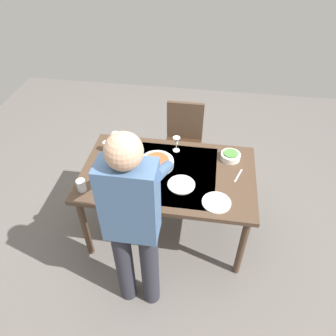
{
  "coord_description": "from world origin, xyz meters",
  "views": [
    {
      "loc": [
        -0.31,
        2.04,
        2.66
      ],
      "look_at": [
        0.0,
        0.0,
        0.82
      ],
      "focal_mm": 34.37,
      "sensor_mm": 36.0,
      "label": 1
    }
  ],
  "objects_px": {
    "dining_table": "(168,179)",
    "water_cup_near_left": "(124,197)",
    "person_server": "(133,222)",
    "dinner_plate_far": "(216,202)",
    "water_cup_near_right": "(81,185)",
    "dinner_plate_near": "(181,185)",
    "water_cup_far_left": "(107,146)",
    "wine_bottle": "(149,177)",
    "wine_glass_left": "(116,137)",
    "side_bowl_salad": "(231,156)",
    "serving_bowl_pasta": "(157,163)",
    "chair_near": "(184,138)",
    "wine_glass_right": "(176,142)"
  },
  "relations": [
    {
      "from": "dinner_plate_far",
      "to": "serving_bowl_pasta",
      "type": "bearing_deg",
      "value": -34.65
    },
    {
      "from": "wine_glass_left",
      "to": "water_cup_near_right",
      "type": "relative_size",
      "value": 1.42
    },
    {
      "from": "person_server",
      "to": "dinner_plate_near",
      "type": "relative_size",
      "value": 7.34
    },
    {
      "from": "wine_bottle",
      "to": "water_cup_far_left",
      "type": "distance_m",
      "value": 0.64
    },
    {
      "from": "dining_table",
      "to": "water_cup_near_left",
      "type": "distance_m",
      "value": 0.5
    },
    {
      "from": "water_cup_far_left",
      "to": "wine_glass_right",
      "type": "bearing_deg",
      "value": -171.25
    },
    {
      "from": "dinner_plate_near",
      "to": "chair_near",
      "type": "bearing_deg",
      "value": -85.11
    },
    {
      "from": "wine_bottle",
      "to": "dinner_plate_far",
      "type": "distance_m",
      "value": 0.58
    },
    {
      "from": "dinner_plate_far",
      "to": "side_bowl_salad",
      "type": "bearing_deg",
      "value": -100.39
    },
    {
      "from": "dining_table",
      "to": "wine_glass_left",
      "type": "bearing_deg",
      "value": -28.94
    },
    {
      "from": "wine_bottle",
      "to": "water_cup_near_left",
      "type": "distance_m",
      "value": 0.25
    },
    {
      "from": "chair_near",
      "to": "water_cup_near_right",
      "type": "bearing_deg",
      "value": 58.55
    },
    {
      "from": "person_server",
      "to": "water_cup_near_left",
      "type": "bearing_deg",
      "value": -64.84
    },
    {
      "from": "water_cup_near_right",
      "to": "dinner_plate_near",
      "type": "height_order",
      "value": "water_cup_near_right"
    },
    {
      "from": "wine_glass_left",
      "to": "dinner_plate_near",
      "type": "height_order",
      "value": "wine_glass_left"
    },
    {
      "from": "water_cup_near_left",
      "to": "water_cup_far_left",
      "type": "bearing_deg",
      "value": -61.8
    },
    {
      "from": "wine_glass_right",
      "to": "dinner_plate_far",
      "type": "bearing_deg",
      "value": 123.15
    },
    {
      "from": "dining_table",
      "to": "person_server",
      "type": "bearing_deg",
      "value": 79.85
    },
    {
      "from": "chair_near",
      "to": "serving_bowl_pasta",
      "type": "height_order",
      "value": "chair_near"
    },
    {
      "from": "chair_near",
      "to": "serving_bowl_pasta",
      "type": "bearing_deg",
      "value": 78.26
    },
    {
      "from": "person_server",
      "to": "wine_glass_right",
      "type": "xyz_separation_m",
      "value": [
        -0.16,
        -1.04,
        -0.09
      ]
    },
    {
      "from": "dining_table",
      "to": "dinner_plate_near",
      "type": "xyz_separation_m",
      "value": [
        -0.13,
        0.14,
        0.08
      ]
    },
    {
      "from": "chair_near",
      "to": "water_cup_far_left",
      "type": "height_order",
      "value": "chair_near"
    },
    {
      "from": "water_cup_near_right",
      "to": "water_cup_far_left",
      "type": "distance_m",
      "value": 0.53
    },
    {
      "from": "side_bowl_salad",
      "to": "chair_near",
      "type": "bearing_deg",
      "value": -50.02
    },
    {
      "from": "dining_table",
      "to": "serving_bowl_pasta",
      "type": "relative_size",
      "value": 5.04
    },
    {
      "from": "dining_table",
      "to": "wine_glass_left",
      "type": "relative_size",
      "value": 10.0
    },
    {
      "from": "dining_table",
      "to": "dinner_plate_near",
      "type": "height_order",
      "value": "dinner_plate_near"
    },
    {
      "from": "wine_glass_left",
      "to": "water_cup_near_right",
      "type": "bearing_deg",
      "value": 78.7
    },
    {
      "from": "person_server",
      "to": "dinner_plate_far",
      "type": "bearing_deg",
      "value": -142.67
    },
    {
      "from": "wine_bottle",
      "to": "dinner_plate_near",
      "type": "relative_size",
      "value": 1.29
    },
    {
      "from": "dining_table",
      "to": "water_cup_near_left",
      "type": "height_order",
      "value": "water_cup_near_left"
    },
    {
      "from": "dining_table",
      "to": "water_cup_near_right",
      "type": "bearing_deg",
      "value": 25.57
    },
    {
      "from": "water_cup_near_left",
      "to": "dining_table",
      "type": "bearing_deg",
      "value": -127.14
    },
    {
      "from": "dinner_plate_near",
      "to": "dining_table",
      "type": "bearing_deg",
      "value": -46.41
    },
    {
      "from": "person_server",
      "to": "wine_bottle",
      "type": "xyz_separation_m",
      "value": [
        -0.0,
        -0.53,
        -0.08
      ]
    },
    {
      "from": "serving_bowl_pasta",
      "to": "dining_table",
      "type": "bearing_deg",
      "value": 145.64
    },
    {
      "from": "person_server",
      "to": "wine_bottle",
      "type": "height_order",
      "value": "person_server"
    },
    {
      "from": "chair_near",
      "to": "dinner_plate_near",
      "type": "xyz_separation_m",
      "value": [
        -0.08,
        0.99,
        0.25
      ]
    },
    {
      "from": "person_server",
      "to": "serving_bowl_pasta",
      "type": "distance_m",
      "value": 0.82
    },
    {
      "from": "dinner_plate_near",
      "to": "water_cup_far_left",
      "type": "bearing_deg",
      "value": -25.38
    },
    {
      "from": "water_cup_near_right",
      "to": "side_bowl_salad",
      "type": "height_order",
      "value": "water_cup_near_right"
    },
    {
      "from": "dining_table",
      "to": "side_bowl_salad",
      "type": "relative_size",
      "value": 8.39
    },
    {
      "from": "person_server",
      "to": "dinner_plate_near",
      "type": "height_order",
      "value": "person_server"
    },
    {
      "from": "dinner_plate_near",
      "to": "side_bowl_salad",
      "type": "bearing_deg",
      "value": -134.55
    },
    {
      "from": "chair_near",
      "to": "wine_glass_right",
      "type": "xyz_separation_m",
      "value": [
        0.02,
        0.53,
        0.35
      ]
    },
    {
      "from": "wine_glass_left",
      "to": "water_cup_far_left",
      "type": "height_order",
      "value": "wine_glass_left"
    },
    {
      "from": "wine_bottle",
      "to": "wine_glass_right",
      "type": "xyz_separation_m",
      "value": [
        -0.16,
        -0.51,
        -0.01
      ]
    },
    {
      "from": "wine_bottle",
      "to": "side_bowl_salad",
      "type": "distance_m",
      "value": 0.81
    },
    {
      "from": "person_server",
      "to": "side_bowl_salad",
      "type": "relative_size",
      "value": 9.38
    }
  ]
}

